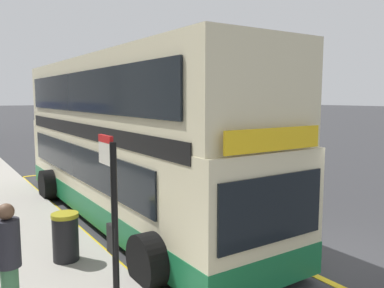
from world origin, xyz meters
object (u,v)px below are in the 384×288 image
object	(u,v)px
double_decker_bus	(126,144)
litter_bin	(66,237)
parked_car_black_kerbside	(94,126)
pedestrian_waiting_near_sign	(9,259)
parked_car_teal_distant	(169,140)
bus_stop_sign	(113,219)

from	to	relation	value
double_decker_bus	litter_bin	xyz separation A→B (m)	(-2.37, -2.35, -1.44)
double_decker_bus	parked_car_black_kerbside	world-z (taller)	double_decker_bus
parked_car_black_kerbside	pedestrian_waiting_near_sign	xyz separation A→B (m)	(-10.93, -27.42, 0.31)
double_decker_bus	litter_bin	world-z (taller)	double_decker_bus
parked_car_teal_distant	pedestrian_waiting_near_sign	bearing A→B (deg)	-125.76
double_decker_bus	pedestrian_waiting_near_sign	world-z (taller)	double_decker_bus
parked_car_teal_distant	parked_car_black_kerbside	bearing A→B (deg)	92.19
pedestrian_waiting_near_sign	parked_car_black_kerbside	bearing A→B (deg)	68.26
parked_car_black_kerbside	double_decker_bus	bearing A→B (deg)	74.88
pedestrian_waiting_near_sign	litter_bin	bearing A→B (deg)	54.56
litter_bin	double_decker_bus	bearing A→B (deg)	44.70
parked_car_teal_distant	pedestrian_waiting_near_sign	distance (m)	18.17
double_decker_bus	litter_bin	size ratio (longest dim) A/B	11.82
bus_stop_sign	parked_car_black_kerbside	world-z (taller)	bus_stop_sign
double_decker_bus	parked_car_teal_distant	distance (m)	12.72
pedestrian_waiting_near_sign	litter_bin	distance (m)	2.26
bus_stop_sign	pedestrian_waiting_near_sign	distance (m)	1.64
double_decker_bus	bus_stop_sign	world-z (taller)	double_decker_bus
pedestrian_waiting_near_sign	double_decker_bus	bearing A→B (deg)	48.63
bus_stop_sign	pedestrian_waiting_near_sign	world-z (taller)	bus_stop_sign
double_decker_bus	parked_car_teal_distant	size ratio (longest dim) A/B	2.69
double_decker_bus	parked_car_black_kerbside	bearing A→B (deg)	72.63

